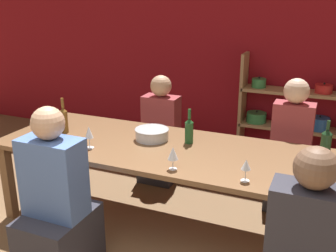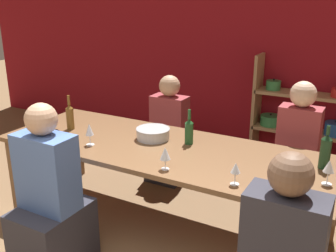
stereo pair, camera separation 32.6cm
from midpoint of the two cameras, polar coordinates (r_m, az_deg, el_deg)
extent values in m
cube|color=maroon|center=(4.96, 7.75, 11.50)|extent=(8.80, 0.06, 2.70)
cube|color=tan|center=(4.86, 8.85, 2.84)|extent=(0.04, 0.30, 1.30)
cube|color=tan|center=(4.95, 16.59, -5.16)|extent=(1.44, 0.30, 0.04)
cylinder|color=silver|center=(4.94, 14.62, -3.97)|extent=(0.17, 0.17, 0.14)
sphere|color=black|center=(4.91, 14.69, -3.10)|extent=(0.02, 0.02, 0.02)
cylinder|color=#338447|center=(4.91, 18.75, -4.66)|extent=(0.20, 0.20, 0.11)
sphere|color=black|center=(4.89, 18.83, -3.94)|extent=(0.02, 0.02, 0.02)
cube|color=tan|center=(4.80, 17.06, -0.44)|extent=(1.44, 0.30, 0.04)
cylinder|color=#338447|center=(4.85, 10.84, 1.23)|extent=(0.24, 0.24, 0.12)
sphere|color=black|center=(4.83, 10.89, 2.05)|extent=(0.02, 0.02, 0.02)
cylinder|color=#235BAD|center=(4.79, 15.03, 0.85)|extent=(0.21, 0.21, 0.14)
sphere|color=black|center=(4.77, 15.12, 1.81)|extent=(0.02, 0.02, 0.02)
cylinder|color=#235BAD|center=(4.76, 19.30, 0.32)|extent=(0.23, 0.23, 0.14)
sphere|color=black|center=(4.74, 19.41, 1.29)|extent=(0.02, 0.02, 0.02)
cube|color=tan|center=(4.68, 17.56, 4.56)|extent=(1.44, 0.30, 0.04)
cylinder|color=#338447|center=(4.75, 11.14, 6.14)|extent=(0.17, 0.17, 0.11)
sphere|color=black|center=(4.73, 11.19, 6.91)|extent=(0.02, 0.02, 0.02)
cylinder|color=red|center=(4.66, 19.83, 5.08)|extent=(0.19, 0.19, 0.10)
sphere|color=black|center=(4.65, 19.91, 5.79)|extent=(0.02, 0.02, 0.02)
cube|color=brown|center=(3.28, -3.53, -3.37)|extent=(2.83, 1.02, 0.04)
cube|color=brown|center=(3.89, -24.45, -7.44)|extent=(0.08, 0.08, 0.70)
cube|color=brown|center=(4.45, -16.51, -3.25)|extent=(0.08, 0.08, 0.70)
cube|color=brown|center=(3.53, 20.04, -9.55)|extent=(0.08, 0.08, 0.70)
cylinder|color=#B7BABC|center=(3.43, -5.08, -1.24)|extent=(0.29, 0.29, 0.10)
torus|color=#B7BABC|center=(3.41, -5.10, -0.53)|extent=(0.30, 0.30, 0.01)
cylinder|color=brown|center=(3.74, -17.29, 0.52)|extent=(0.07, 0.07, 0.20)
cone|color=brown|center=(3.71, -17.46, 2.23)|extent=(0.07, 0.07, 0.03)
cylinder|color=brown|center=(3.69, -17.55, 3.16)|extent=(0.03, 0.03, 0.09)
cylinder|color=#1E4C23|center=(3.32, 0.27, -1.02)|extent=(0.07, 0.07, 0.18)
cone|color=#1E4C23|center=(3.29, 0.28, 0.75)|extent=(0.07, 0.07, 0.03)
cylinder|color=#1E4C23|center=(3.27, 0.28, 1.73)|extent=(0.03, 0.03, 0.08)
cylinder|color=#19381E|center=(3.12, 19.13, -3.05)|extent=(0.08, 0.08, 0.22)
cone|color=#19381E|center=(3.08, 19.38, -0.82)|extent=(0.08, 0.08, 0.04)
cylinder|color=#19381E|center=(3.06, 19.48, 0.09)|extent=(0.03, 0.03, 0.07)
cylinder|color=white|center=(3.45, -20.87, -3.10)|extent=(0.07, 0.07, 0.00)
cylinder|color=white|center=(3.44, -20.94, -2.49)|extent=(0.01, 0.01, 0.07)
cone|color=white|center=(3.41, -21.11, -1.15)|extent=(0.08, 0.08, 0.10)
cylinder|color=beige|center=(3.42, -21.06, -1.55)|extent=(0.04, 0.04, 0.04)
cylinder|color=white|center=(2.92, 19.66, -6.98)|extent=(0.07, 0.07, 0.00)
cylinder|color=white|center=(2.90, 19.76, -6.17)|extent=(0.01, 0.01, 0.09)
cone|color=white|center=(2.86, 19.94, -4.60)|extent=(0.07, 0.07, 0.09)
cylinder|color=maroon|center=(2.87, 19.90, -5.00)|extent=(0.04, 0.04, 0.03)
cylinder|color=white|center=(2.86, -2.56, -6.30)|extent=(0.06, 0.06, 0.00)
cylinder|color=white|center=(2.85, -2.58, -5.59)|extent=(0.01, 0.01, 0.07)
cone|color=white|center=(2.81, -2.60, -4.02)|extent=(0.08, 0.08, 0.10)
cylinder|color=beige|center=(2.82, -2.59, -4.48)|extent=(0.04, 0.04, 0.04)
cylinder|color=white|center=(3.82, -21.08, -1.10)|extent=(0.07, 0.07, 0.00)
cylinder|color=white|center=(3.80, -21.14, -0.61)|extent=(0.01, 0.01, 0.07)
cone|color=white|center=(3.78, -21.27, 0.40)|extent=(0.06, 0.06, 0.08)
cylinder|color=beige|center=(3.79, -21.23, 0.13)|extent=(0.04, 0.04, 0.03)
cylinder|color=white|center=(2.71, 7.73, -7.94)|extent=(0.06, 0.06, 0.00)
cylinder|color=white|center=(2.70, 7.77, -7.12)|extent=(0.01, 0.01, 0.08)
cone|color=white|center=(2.66, 7.84, -5.63)|extent=(0.07, 0.07, 0.07)
cylinder|color=white|center=(3.34, -14.03, -3.12)|extent=(0.07, 0.07, 0.00)
cylinder|color=white|center=(3.33, -14.09, -2.41)|extent=(0.01, 0.01, 0.08)
cone|color=white|center=(3.30, -14.22, -0.91)|extent=(0.07, 0.07, 0.10)
cylinder|color=maroon|center=(3.30, -14.18, -1.33)|extent=(0.04, 0.04, 0.04)
cube|color=black|center=(3.69, -19.02, -1.47)|extent=(0.16, 0.12, 0.01)
cube|color=#2D2D38|center=(2.22, 15.50, -14.97)|extent=(0.41, 0.23, 0.54)
sphere|color=brown|center=(2.04, 16.42, -5.97)|extent=(0.22, 0.22, 0.22)
cube|color=#2D2D38|center=(3.92, 14.60, -7.89)|extent=(0.36, 0.45, 0.48)
cube|color=#99383D|center=(3.73, 15.23, -0.86)|extent=(0.36, 0.20, 0.54)
sphere|color=beige|center=(3.62, 15.74, 4.89)|extent=(0.23, 0.23, 0.23)
cube|color=#2D2D38|center=(3.11, -18.44, -15.80)|extent=(0.43, 0.53, 0.48)
cube|color=#4C70B7|center=(2.86, -19.50, -7.12)|extent=(0.43, 0.23, 0.56)
sphere|color=tan|center=(2.72, -20.38, 0.34)|extent=(0.22, 0.22, 0.22)
cube|color=#2D2D38|center=(4.36, -3.12, -4.81)|extent=(0.38, 0.48, 0.44)
cube|color=#99383D|center=(4.19, -3.23, 1.04)|extent=(0.38, 0.21, 0.49)
sphere|color=tan|center=(4.10, -3.32, 5.81)|extent=(0.22, 0.22, 0.22)
camera|label=1|loc=(0.16, -92.82, -0.95)|focal=42.00mm
camera|label=2|loc=(0.16, 87.18, 0.95)|focal=42.00mm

